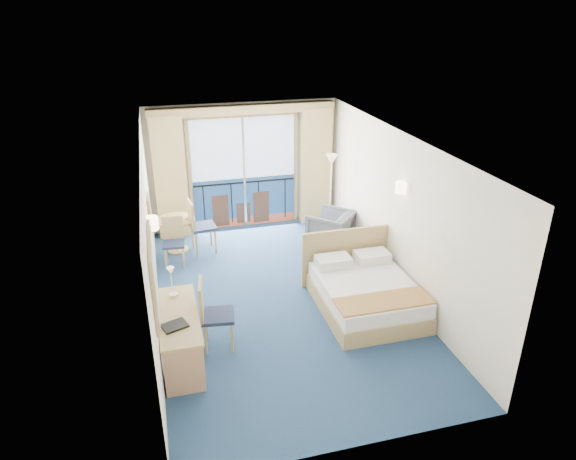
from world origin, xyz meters
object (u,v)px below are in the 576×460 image
Objects in this scene: armchair at (331,229)px; floor_lamp at (331,175)px; desk_chair at (211,311)px; desk at (182,352)px; round_table at (176,227)px; table_chair_b at (173,238)px; nightstand at (361,250)px; bed at (365,292)px; table_chair_a at (198,223)px.

armchair is 1.08m from floor_lamp.
armchair is 3.88m from desk_chair.
round_table is at bearing 87.42° from desk.
round_table is (-3.15, 0.13, -0.84)m from floor_lamp.
floor_lamp is 1.93× the size of table_chair_b.
nightstand is at bearing 34.93° from desk.
bed is 2.07× the size of table_chair_b.
floor_lamp is at bearing 48.44° from desk.
table_chair_a reaches higher than desk_chair.
table_chair_a is 0.64m from table_chair_b.
desk_chair is (-3.06, -1.87, 0.34)m from nightstand.
round_table is (-0.28, 3.30, -0.08)m from desk_chair.
desk is (-3.51, -2.45, 0.15)m from nightstand.
floor_lamp is (0.36, 2.77, 1.07)m from bed.
desk_chair is 3.31m from round_table.
round_table is at bearing 133.88° from bed.
nightstand is 0.63× the size of armchair.
armchair is at bearing 109.84° from nightstand.
bed is 3.13m from desk.
desk is at bearing -87.22° from table_chair_b.
bed is at bearing -73.24° from desk_chair.
table_chair_a is at bearing 41.95° from table_chair_b.
floor_lamp is 5.10m from desk.
armchair is 3.08m from round_table.
table_chair_a is (0.14, 3.14, 0.02)m from desk_chair.
desk is 1.67× the size of table_chair_b.
nightstand is at bearing 64.53° from armchair.
nightstand is at bearing -23.22° from round_table.
nightstand is 0.48× the size of desk_chair.
round_table is 0.46m from table_chair_a.
desk_chair is at bearing -0.30° from armchair.
desk is 1.46× the size of desk_chair.
floor_lamp reaches higher than desk_chair.
table_chair_a is at bearing -54.10° from armchair.
desk is (-2.97, -0.98, 0.12)m from bed.
desk_chair reaches higher than round_table.
desk_chair is 1.40× the size of round_table.
floor_lamp is (-0.19, 1.30, 1.09)m from nightstand.
floor_lamp is 1.68× the size of desk_chair.
desk_chair reaches higher than desk.
bed is at bearing 39.16° from armchair.
nightstand is at bearing 69.81° from bed.
bed is 3.73m from table_chair_b.
floor_lamp reaches higher than round_table.
nightstand is 1.71m from floor_lamp.
nightstand is 4.28m from desk.
round_table is 0.55m from table_chair_b.
table_chair_a is at bearing -20.53° from round_table.
desk is (-3.20, -3.32, 0.03)m from armchair.
round_table reaches higher than nightstand.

